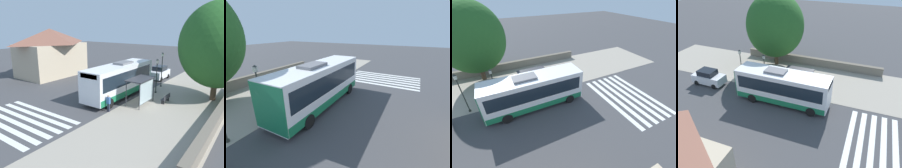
# 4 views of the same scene
# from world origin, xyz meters

# --- Properties ---
(ground_plane) EXTENTS (120.00, 120.00, 0.00)m
(ground_plane) POSITION_xyz_m (0.00, 0.00, 0.00)
(ground_plane) COLOR #424244
(ground_plane) RESTS_ON ground
(sidewalk_plaza) EXTENTS (9.00, 44.00, 0.02)m
(sidewalk_plaza) POSITION_xyz_m (-4.50, 0.00, 0.01)
(sidewalk_plaza) COLOR #9E9384
(sidewalk_plaza) RESTS_ON ground
(crosswalk_stripes) EXTENTS (9.00, 5.25, 0.01)m
(crosswalk_stripes) POSITION_xyz_m (5.00, 10.01, 0.00)
(crosswalk_stripes) COLOR silver
(crosswalk_stripes) RESTS_ON ground
(stone_wall) EXTENTS (0.60, 20.00, 1.17)m
(stone_wall) POSITION_xyz_m (-8.55, 0.00, 0.59)
(stone_wall) COLOR slate
(stone_wall) RESTS_ON ground
(bus) EXTENTS (2.75, 10.06, 3.79)m
(bus) POSITION_xyz_m (1.71, -0.03, 1.95)
(bus) COLOR white
(bus) RESTS_ON ground
(bus_shelter) EXTENTS (1.74, 3.30, 2.64)m
(bus_shelter) POSITION_xyz_m (-1.45, 0.73, 2.19)
(bus_shelter) COLOR #2D2D33
(bus_shelter) RESTS_ON ground
(pedestrian) EXTENTS (0.34, 0.22, 1.61)m
(pedestrian) POSITION_xyz_m (0.08, 4.22, 0.94)
(pedestrian) COLOR #2D3347
(pedestrian) RESTS_ON ground
(bench) EXTENTS (0.40, 1.57, 0.88)m
(bench) POSITION_xyz_m (-3.26, -1.12, 0.47)
(bench) COLOR #333338
(bench) RESTS_ON ground
(street_lamp_near) EXTENTS (0.28, 0.28, 3.99)m
(street_lamp_near) POSITION_xyz_m (-1.02, -3.59, 2.38)
(street_lamp_near) COLOR #2D332D
(street_lamp_near) RESTS_ON ground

